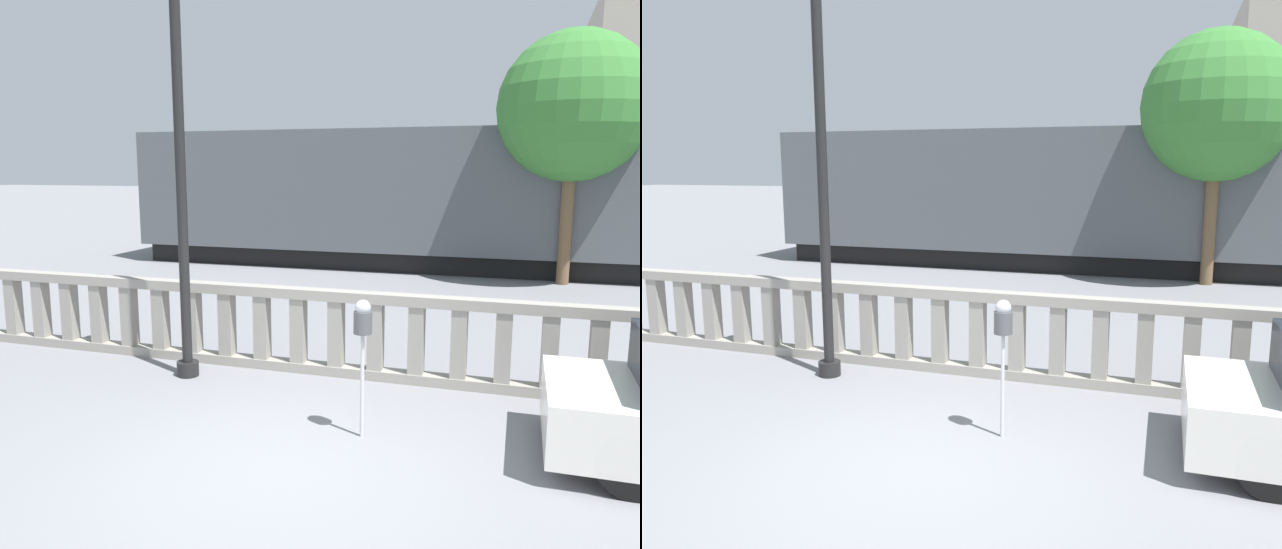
% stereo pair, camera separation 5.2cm
% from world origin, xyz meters
% --- Properties ---
extents(ground_plane, '(160.00, 160.00, 0.00)m').
position_xyz_m(ground_plane, '(0.00, 0.00, 0.00)').
color(ground_plane, slate).
extents(balustrade, '(14.39, 0.24, 1.20)m').
position_xyz_m(balustrade, '(0.00, 2.83, 0.60)').
color(balustrade, gray).
rests_on(balustrade, ground).
extents(lamppost, '(0.38, 0.38, 5.79)m').
position_xyz_m(lamppost, '(-2.22, 2.16, 3.42)').
color(lamppost, black).
rests_on(lamppost, ground).
extents(parking_meter, '(0.20, 0.20, 1.50)m').
position_xyz_m(parking_meter, '(0.55, 0.97, 1.22)').
color(parking_meter, silver).
rests_on(parking_meter, ground).
extents(train_near, '(19.96, 2.89, 4.48)m').
position_xyz_m(train_near, '(1.19, 12.64, 2.04)').
color(train_near, black).
rests_on(train_near, ground).
extents(train_far, '(25.19, 3.06, 4.06)m').
position_xyz_m(train_far, '(-2.51, 26.07, 1.82)').
color(train_far, black).
rests_on(train_far, ground).
extents(tree_left, '(3.54, 3.54, 6.04)m').
position_xyz_m(tree_left, '(3.12, 11.12, 4.25)').
color(tree_left, brown).
rests_on(tree_left, ground).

